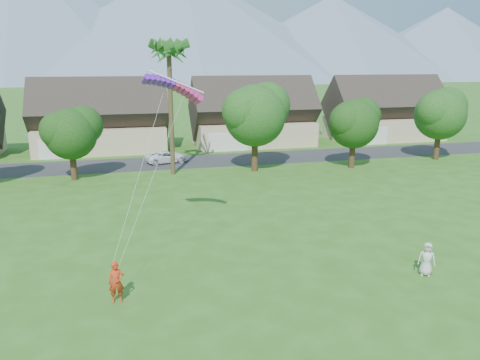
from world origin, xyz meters
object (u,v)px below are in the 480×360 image
object	(u,v)px
kite_flyer	(116,282)
parafoil_kite	(174,85)
watcher	(427,259)
parked_car	(167,157)

from	to	relation	value
kite_flyer	parafoil_kite	distance (m)	11.16
kite_flyer	parafoil_kite	xyz separation A→B (m)	(3.55, 6.62, 8.25)
kite_flyer	parafoil_kite	bearing A→B (deg)	61.81
watcher	kite_flyer	bearing A→B (deg)	-152.02
kite_flyer	parked_car	xyz separation A→B (m)	(5.02, 29.75, -0.33)
parafoil_kite	kite_flyer	bearing A→B (deg)	-119.24
parked_car	watcher	bearing A→B (deg)	-175.36
watcher	parked_car	world-z (taller)	watcher
kite_flyer	watcher	distance (m)	15.09
kite_flyer	parked_car	distance (m)	30.18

